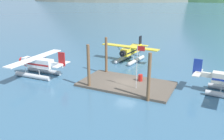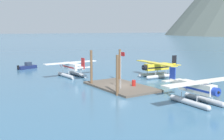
# 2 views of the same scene
# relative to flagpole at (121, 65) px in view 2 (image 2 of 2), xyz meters

# --- Properties ---
(ground_plane) EXTENTS (1200.00, 1200.00, 0.00)m
(ground_plane) POSITION_rel_flagpole_xyz_m (-1.87, 1.17, -3.72)
(ground_plane) COLOR #38607F
(dock_platform) EXTENTS (11.80, 6.55, 0.30)m
(dock_platform) POSITION_rel_flagpole_xyz_m (-1.87, 1.17, -3.57)
(dock_platform) COLOR brown
(dock_platform) RESTS_ON ground
(piling_near_left) EXTENTS (0.38, 0.38, 5.52)m
(piling_near_left) POSITION_rel_flagpole_xyz_m (-5.71, -1.71, -0.96)
(piling_near_left) COLOR brown
(piling_near_left) RESTS_ON ground
(piling_near_right) EXTENTS (0.38, 0.38, 5.42)m
(piling_near_right) POSITION_rel_flagpole_xyz_m (2.02, -2.08, -1.01)
(piling_near_right) COLOR brown
(piling_near_right) RESTS_ON ground
(piling_far_left) EXTENTS (0.38, 0.38, 5.41)m
(piling_far_left) POSITION_rel_flagpole_xyz_m (-6.30, 4.12, -1.01)
(piling_far_left) COLOR brown
(piling_far_left) RESTS_ON ground
(flagpole) EXTENTS (0.95, 0.10, 5.43)m
(flagpole) POSITION_rel_flagpole_xyz_m (0.00, 0.00, 0.00)
(flagpole) COLOR silver
(flagpole) RESTS_ON dock_platform
(fuel_drum) EXTENTS (0.62, 0.62, 0.88)m
(fuel_drum) POSITION_rel_flagpole_xyz_m (-0.51, 2.65, -2.98)
(fuel_drum) COLOR #AD1E19
(fuel_drum) RESTS_ON dock_platform
(mooring_buoy) EXTENTS (0.87, 0.87, 0.87)m
(mooring_buoy) POSITION_rel_flagpole_xyz_m (9.57, 8.66, -3.29)
(mooring_buoy) COLOR orange
(mooring_buoy) RESTS_ON ground
(seaplane_yellow_bow_left) EXTENTS (10.48, 7.96, 3.84)m
(seaplane_yellow_bow_left) POSITION_rel_flagpole_xyz_m (-5.67, 11.91, -2.14)
(seaplane_yellow_bow_left) COLOR #B7BABF
(seaplane_yellow_bow_left) RESTS_ON ground
(seaplane_cream_stbd_fwd) EXTENTS (7.98, 10.46, 3.84)m
(seaplane_cream_stbd_fwd) POSITION_rel_flagpole_xyz_m (10.45, 3.53, -2.14)
(seaplane_cream_stbd_fwd) COLOR #B7BABF
(seaplane_cream_stbd_fwd) RESTS_ON ground
(seaplane_white_port_aft) EXTENTS (7.98, 10.46, 3.84)m
(seaplane_white_port_aft) POSITION_rel_flagpole_xyz_m (-14.73, -0.90, -2.14)
(seaplane_white_port_aft) COLOR #B7BABF
(seaplane_white_port_aft) RESTS_ON ground
(boat_navy_open_sw) EXTENTS (2.75, 4.72, 1.50)m
(boat_navy_open_sw) POSITION_rel_flagpole_xyz_m (-29.57, -4.83, -3.23)
(boat_navy_open_sw) COLOR navy
(boat_navy_open_sw) RESTS_ON ground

